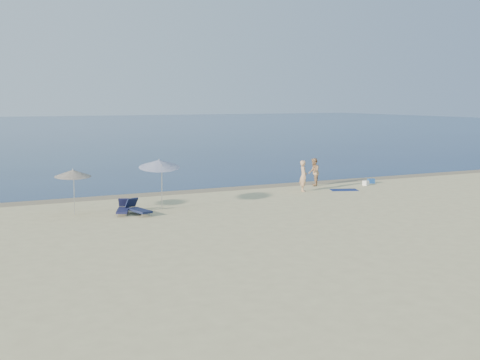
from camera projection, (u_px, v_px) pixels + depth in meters
name	position (u px, v px, depth m)	size (l,w,h in m)	color
sea	(51.00, 129.00, 109.04)	(240.00, 160.00, 0.01)	#0C2248
wet_sand_strip	(249.00, 187.00, 37.01)	(240.00, 1.60, 0.00)	#847254
person_left	(303.00, 176.00, 35.26)	(0.67, 0.44, 1.84)	tan
person_right	(314.00, 172.00, 37.48)	(0.85, 0.66, 1.75)	tan
beach_towel	(344.00, 190.00, 35.88)	(1.59, 0.88, 0.03)	#0F1C4F
white_bag	(366.00, 183.00, 37.81)	(0.34, 0.29, 0.29)	white
blue_cooler	(371.00, 181.00, 38.73)	(0.42, 0.30, 0.30)	#1C4B99
umbrella_near	(159.00, 164.00, 29.45)	(2.44, 2.47, 2.63)	silver
umbrella_far	(73.00, 173.00, 27.95)	(1.73, 1.74, 2.24)	silver
lounger_left	(138.00, 209.00, 28.27)	(0.93, 1.75, 0.73)	#151C3C
lounger_right	(123.00, 209.00, 28.39)	(1.00, 1.63, 0.69)	#16193E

